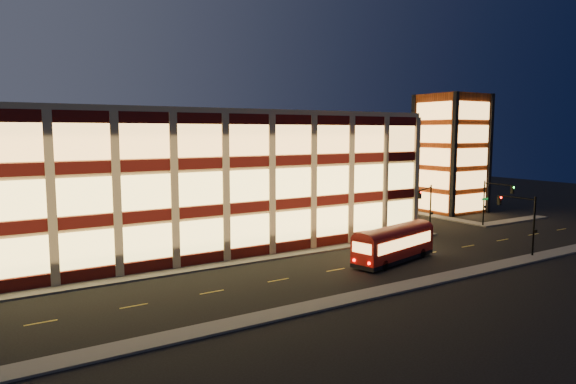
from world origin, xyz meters
TOP-DOWN VIEW (x-y plane):
  - ground at (0.00, 0.00)m, footprint 200.00×200.00m
  - sidewalk_office_south at (-3.00, 1.00)m, footprint 54.00×2.00m
  - sidewalk_office_east at (23.00, 17.00)m, footprint 2.00×30.00m
  - sidewalk_tower_south at (40.00, 1.00)m, footprint 14.00×2.00m
  - sidewalk_tower_west at (34.00, 17.00)m, footprint 2.00×30.00m
  - sidewalk_near at (0.00, -13.00)m, footprint 100.00×2.00m
  - office_building at (-2.91, 16.91)m, footprint 50.45×30.45m
  - stair_tower at (39.95, 11.95)m, footprint 8.60×8.60m
  - traffic_signal_far at (22.21, 0.24)m, footprint 3.79×1.87m
  - traffic_signal_right at (33.50, -0.62)m, footprint 1.20×4.37m
  - traffic_signal_near at (23.50, -11.03)m, footprint 0.32×4.45m
  - trolley_bus at (10.52, -6.56)m, footprint 10.51×4.81m

SIDE VIEW (x-z plane):
  - ground at x=0.00m, z-range 0.00..0.00m
  - sidewalk_office_south at x=-3.00m, z-range 0.00..0.15m
  - sidewalk_office_east at x=23.00m, z-range 0.00..0.15m
  - sidewalk_tower_south at x=40.00m, z-range 0.00..0.15m
  - sidewalk_tower_west at x=34.00m, z-range 0.00..0.15m
  - sidewalk_near at x=0.00m, z-range 0.00..0.15m
  - trolley_bus at x=10.52m, z-range 0.19..3.64m
  - traffic_signal_right at x=33.50m, z-range 1.10..7.10m
  - traffic_signal_far at x=22.21m, z-range 1.11..7.11m
  - traffic_signal_near at x=23.50m, z-range 1.13..7.13m
  - office_building at x=-2.91m, z-range 0.00..14.50m
  - stair_tower at x=39.95m, z-range -0.01..17.99m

